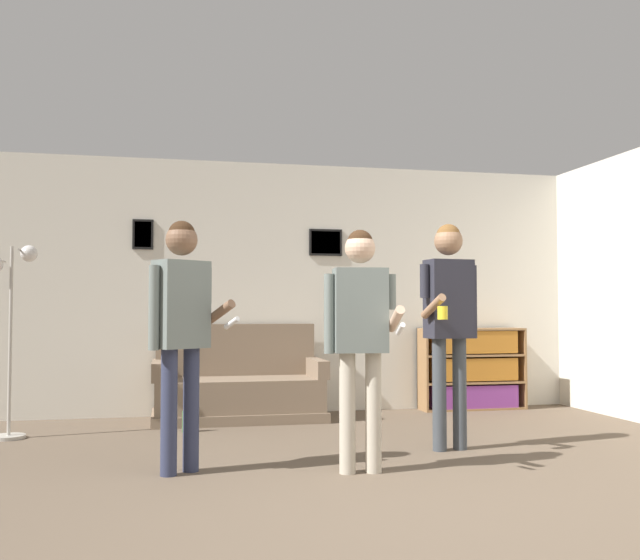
{
  "coord_description": "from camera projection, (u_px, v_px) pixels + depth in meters",
  "views": [
    {
      "loc": [
        -1.4,
        -3.47,
        1.1
      ],
      "look_at": [
        -0.22,
        2.08,
        1.34
      ],
      "focal_mm": 40.0,
      "sensor_mm": 36.0,
      "label": 1
    }
  ],
  "objects": [
    {
      "name": "ground_plane",
      "position": [
        446.0,
        526.0,
        3.64
      ],
      "size": [
        20.0,
        20.0,
        0.0
      ],
      "primitive_type": "plane",
      "color": "brown"
    },
    {
      "name": "wall_back",
      "position": [
        299.0,
        287.0,
        7.78
      ],
      "size": [
        8.62,
        0.08,
        2.7
      ],
      "color": "silver",
      "rests_on": "ground_plane"
    },
    {
      "name": "couch",
      "position": [
        238.0,
        389.0,
        7.19
      ],
      "size": [
        1.71,
        0.8,
        0.96
      ],
      "color": "#7A6651",
      "rests_on": "ground_plane"
    },
    {
      "name": "bookshelf",
      "position": [
        472.0,
        369.0,
        7.93
      ],
      "size": [
        1.18,
        0.3,
        0.9
      ],
      "color": "olive",
      "rests_on": "ground_plane"
    },
    {
      "name": "floor_lamp",
      "position": [
        11.0,
        312.0,
        6.15
      ],
      "size": [
        0.43,
        0.28,
        1.67
      ],
      "color": "#ADA89E",
      "rests_on": "ground_plane"
    },
    {
      "name": "person_player_foreground_left",
      "position": [
        181.0,
        317.0,
        4.84
      ],
      "size": [
        0.6,
        0.37,
        1.71
      ],
      "color": "#2D334C",
      "rests_on": "ground_plane"
    },
    {
      "name": "person_player_foreground_center",
      "position": [
        360.0,
        323.0,
        4.86
      ],
      "size": [
        0.5,
        0.47,
        1.65
      ],
      "color": "#B7AD99",
      "rests_on": "ground_plane"
    },
    {
      "name": "person_watcher_holding_cup",
      "position": [
        449.0,
        309.0,
        5.65
      ],
      "size": [
        0.5,
        0.47,
        1.79
      ],
      "color": "#3D4247",
      "rests_on": "ground_plane"
    },
    {
      "name": "bottle_on_floor",
      "position": [
        186.0,
        420.0,
        6.44
      ],
      "size": [
        0.07,
        0.07,
        0.27
      ],
      "color": "#3D6638",
      "rests_on": "ground_plane"
    }
  ]
}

